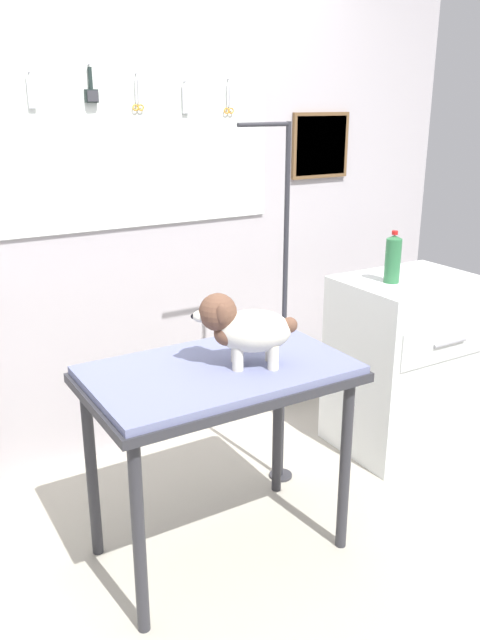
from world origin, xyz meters
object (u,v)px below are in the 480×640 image
soda_bottle (393,259)px  cabinet_right (405,363)px  grooming_arm (282,327)px  grooming_table (218,388)px  dog (243,328)px

soda_bottle → cabinet_right: bearing=-1.0°
grooming_arm → cabinet_right: (0.75, -0.03, -0.32)m
cabinet_right → soda_bottle: soda_bottle is taller
grooming_table → grooming_arm: size_ratio=0.60×
dog → cabinet_right: dog is taller
grooming_arm → dog: 0.58m
grooming_arm → cabinet_right: size_ratio=1.84×
grooming_arm → dog: grooming_arm is taller
grooming_arm → dog: (-0.42, -0.35, 0.18)m
grooming_arm → dog: bearing=-139.8°
cabinet_right → soda_bottle: size_ratio=3.57×
dog → cabinet_right: size_ratio=0.41×
grooming_arm → soda_bottle: size_ratio=6.56×
cabinet_right → dog: bearing=-164.5°
grooming_arm → soda_bottle: grooming_arm is taller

